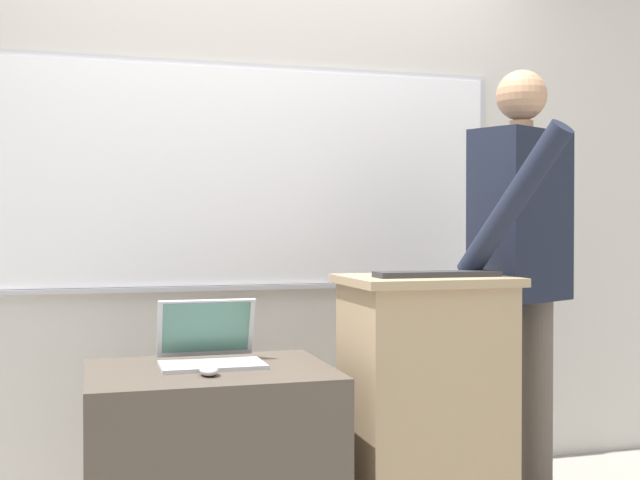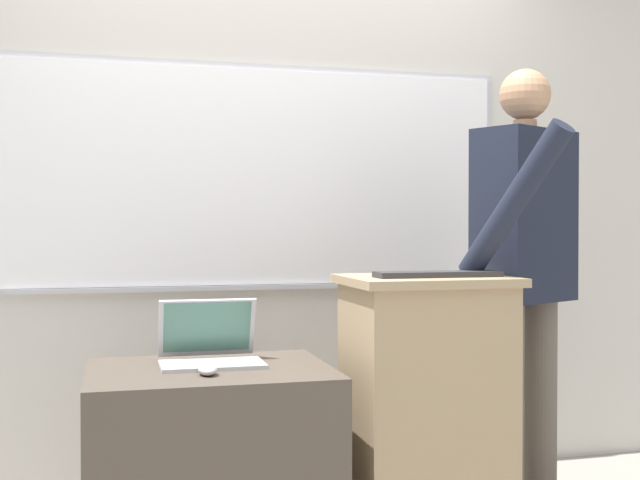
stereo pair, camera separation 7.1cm
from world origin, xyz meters
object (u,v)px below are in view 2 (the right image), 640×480
Objects in this scene: laptop at (210,345)px; computer_mouse_by_laptop at (208,370)px; wireless_keyboard at (438,274)px; lectern_podium at (425,414)px; side_desk at (210,469)px; person_presenter at (525,263)px.

laptop is 3.49× the size of computer_mouse_by_laptop.
lectern_podium is at bearing 109.83° from wireless_keyboard.
side_desk is 1.82× the size of wireless_keyboard.
wireless_keyboard is at bearing 1.78° from computer_mouse_by_laptop.
person_presenter reaches higher than wireless_keyboard.
person_presenter reaches higher than side_desk.
person_presenter is at bearing 14.78° from lectern_podium.
person_presenter is 3.95× the size of wireless_keyboard.
lectern_podium is 0.71m from person_presenter.
side_desk is at bearing 172.37° from wireless_keyboard.
lectern_podium is 0.81m from computer_mouse_by_laptop.
computer_mouse_by_laptop is (-1.24, -0.20, -0.32)m from person_presenter.
laptop is 0.24m from computer_mouse_by_laptop.
person_presenter is (1.22, 0.07, 0.68)m from side_desk.
lectern_podium is at bearing -3.50° from side_desk.
computer_mouse_by_laptop is at bearing -173.94° from lectern_podium.
lectern_podium is 0.80m from laptop.
side_desk is (-0.76, 0.05, -0.15)m from lectern_podium.
person_presenter is 1.23m from laptop.
computer_mouse_by_laptop is at bearing -178.22° from wireless_keyboard.
lectern_podium is 0.78m from side_desk.
laptop is at bearing 168.83° from lectern_podium.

